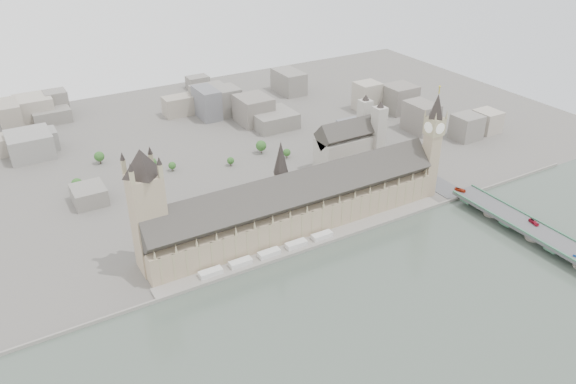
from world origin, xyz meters
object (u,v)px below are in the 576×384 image
red_bus_south (534,222)px  car_blue (576,256)px  elizabeth_tower (433,138)px  palace_of_westminster (295,205)px  victoria_tower (147,205)px  westminster_bridge (526,230)px  westminster_abbey (350,144)px  red_bus_north (460,190)px  car_approach (433,168)px

red_bus_south → car_blue: (-11.98, -48.23, -0.67)m
car_blue → elizabeth_tower: bearing=79.4°
palace_of_westminster → car_blue: palace_of_westminster is taller
palace_of_westminster → red_bus_south: palace_of_westminster is taller
victoria_tower → elizabeth_tower: bearing=-4.0°
victoria_tower → westminster_bridge: victoria_tower is taller
palace_of_westminster → westminster_abbey: (110.92, 75.30, 2.38)m
victoria_tower → red_bus_south: (289.36, -115.29, -43.54)m
elizabeth_tower → westminster_abbey: size_ratio=1.58×
victoria_tower → westminster_bridge: (284.00, -113.50, -50.08)m
westminster_bridge → car_blue: car_blue is taller
elizabeth_tower → red_bus_north: (17.90, -25.06, -46.41)m
palace_of_westminster → elizabeth_tower: (138.00, -11.70, 35.38)m
westminster_bridge → elizabeth_tower: bearing=104.1°
palace_of_westminster → westminster_bridge: bearing=-33.5°
palace_of_westminster → red_bus_south: (167.36, -108.99, -11.04)m
red_bus_south → car_blue: red_bus_south is taller
westminster_bridge → westminster_abbey: size_ratio=4.78×
car_approach → victoria_tower: bearing=162.5°
victoria_tower → red_bus_north: bearing=-8.8°
palace_of_westminster → red_bus_north: palace_of_westminster is taller
palace_of_westminster → victoria_tower: (-122.00, 6.30, 32.50)m
palace_of_westminster → westminster_bridge: palace_of_westminster is taller
car_blue → car_approach: size_ratio=0.84×
elizabeth_tower → red_bus_north: bearing=-54.5°
elizabeth_tower → victoria_tower: (-260.00, 18.00, -2.88)m
car_approach → red_bus_north: bearing=-122.0°
car_blue → car_approach: 169.25m
red_bus_north → car_approach: red_bus_north is taller
westminster_bridge → car_blue: (-6.61, -50.02, 5.87)m
palace_of_westminster → westminster_abbey: size_ratio=3.90×
palace_of_westminster → car_approach: 168.32m
westminster_bridge → westminster_abbey: (-51.08, 182.50, 19.96)m
elizabeth_tower → westminster_abbey: (-27.08, 87.00, -33.01)m
westminster_abbey → red_bus_north: size_ratio=6.66×
westminster_abbey → car_approach: bearing=-48.4°
red_bus_north → red_bus_south: (11.46, -72.23, -0.01)m
red_bus_south → palace_of_westminster: bearing=158.1°
victoria_tower → red_bus_south: size_ratio=9.83×
westminster_abbey → palace_of_westminster: bearing=-145.8°
victoria_tower → red_bus_south: bearing=-21.7°
car_blue → car_approach: (12.12, 168.81, 0.01)m
westminster_abbey → car_approach: (56.59, -63.71, -14.08)m
palace_of_westminster → car_blue: bearing=-45.3°
westminster_bridge → car_approach: (5.51, 118.79, 5.88)m
car_blue → victoria_tower: bearing=132.1°
elizabeth_tower → red_bus_south: (29.36, -97.29, -46.42)m
palace_of_westminster → westminster_bridge: 195.05m
palace_of_westminster → car_approach: bearing=4.0°
victoria_tower → red_bus_north: size_ratio=9.79×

